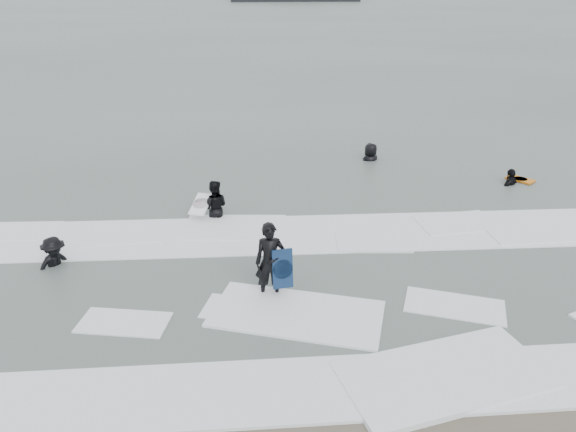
{
  "coord_description": "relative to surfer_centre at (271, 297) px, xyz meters",
  "views": [
    {
      "loc": [
        -0.87,
        -8.82,
        7.21
      ],
      "look_at": [
        0.0,
        5.0,
        1.1
      ],
      "focal_mm": 35.0,
      "sensor_mm": 36.0,
      "label": 1
    }
  ],
  "objects": [
    {
      "name": "ground",
      "position": [
        0.56,
        -2.7,
        0.0
      ],
      "size": [
        320.0,
        320.0,
        0.0
      ],
      "primitive_type": "plane",
      "color": "brown",
      "rests_on": "ground"
    },
    {
      "name": "sea",
      "position": [
        0.56,
        77.3,
        0.06
      ],
      "size": [
        320.0,
        320.0,
        0.0
      ],
      "primitive_type": "plane",
      "color": "#47544C",
      "rests_on": "ground"
    },
    {
      "name": "surfer_centre",
      "position": [
        0.0,
        0.0,
        0.0
      ],
      "size": [
        0.72,
        0.47,
        1.95
      ],
      "primitive_type": "imported",
      "rotation": [
        0.0,
        0.0,
        -0.01
      ],
      "color": "black",
      "rests_on": "ground"
    },
    {
      "name": "surfer_wading",
      "position": [
        -1.59,
        4.79,
        0.0
      ],
      "size": [
        0.9,
        0.71,
        1.8
      ],
      "primitive_type": "imported",
      "rotation": [
        0.0,
        0.0,
        3.1
      ],
      "color": "black",
      "rests_on": "ground"
    },
    {
      "name": "surfer_breaker",
      "position": [
        -5.59,
        1.81,
        0.0
      ],
      "size": [
        1.23,
        1.24,
        1.72
      ],
      "primitive_type": "imported",
      "rotation": [
        0.0,
        0.0,
        0.8
      ],
      "color": "black",
      "rests_on": "ground"
    },
    {
      "name": "surfer_right_near",
      "position": [
        8.96,
        7.05,
        0.0
      ],
      "size": [
        1.1,
        0.98,
        1.78
      ],
      "primitive_type": "imported",
      "rotation": [
        0.0,
        0.0,
        -2.49
      ],
      "color": "black",
      "rests_on": "ground"
    },
    {
      "name": "surfer_right_far",
      "position": [
        4.43,
        10.14,
        0.0
      ],
      "size": [
        1.09,
        0.92,
        1.9
      ],
      "primitive_type": "imported",
      "rotation": [
        0.0,
        0.0,
        -2.74
      ],
      "color": "black",
      "rests_on": "ground"
    },
    {
      "name": "surf_foam",
      "position": [
        0.56,
        1.0,
        0.04
      ],
      "size": [
        30.03,
        9.06,
        0.09
      ],
      "color": "white",
      "rests_on": "ground"
    },
    {
      "name": "bodyboards",
      "position": [
        2.61,
        3.99,
        0.5
      ],
      "size": [
        12.31,
        8.15,
        1.25
      ],
      "color": "#0E2142",
      "rests_on": "ground"
    }
  ]
}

